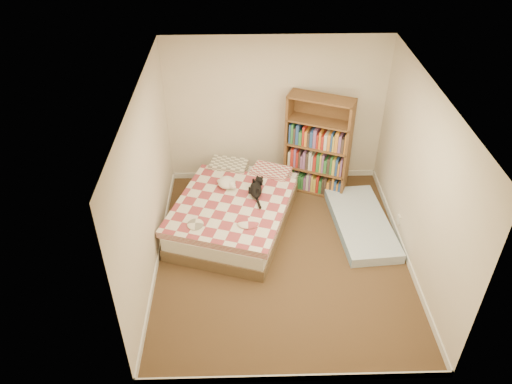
{
  "coord_description": "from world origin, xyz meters",
  "views": [
    {
      "loc": [
        -0.51,
        -5.19,
        4.91
      ],
      "look_at": [
        -0.36,
        0.3,
        0.91
      ],
      "focal_mm": 35.0,
      "sensor_mm": 36.0,
      "label": 1
    }
  ],
  "objects_px": {
    "bookshelf": "(316,158)",
    "floor_mattress": "(361,223)",
    "bed": "(235,210)",
    "white_dog": "(227,183)",
    "black_cat": "(256,188)"
  },
  "relations": [
    {
      "from": "bed",
      "to": "floor_mattress",
      "type": "xyz_separation_m",
      "value": [
        1.92,
        -0.15,
        -0.18
      ]
    },
    {
      "from": "bookshelf",
      "to": "black_cat",
      "type": "distance_m",
      "value": 1.27
    },
    {
      "from": "bookshelf",
      "to": "floor_mattress",
      "type": "bearing_deg",
      "value": -36.93
    },
    {
      "from": "black_cat",
      "to": "white_dog",
      "type": "bearing_deg",
      "value": 175.58
    },
    {
      "from": "bookshelf",
      "to": "floor_mattress",
      "type": "xyz_separation_m",
      "value": [
        0.59,
        -1.03,
        -0.53
      ]
    },
    {
      "from": "black_cat",
      "to": "bookshelf",
      "type": "bearing_deg",
      "value": 52.61
    },
    {
      "from": "bookshelf",
      "to": "white_dog",
      "type": "height_order",
      "value": "bookshelf"
    },
    {
      "from": "bed",
      "to": "floor_mattress",
      "type": "distance_m",
      "value": 1.93
    },
    {
      "from": "black_cat",
      "to": "white_dog",
      "type": "xyz_separation_m",
      "value": [
        -0.43,
        0.15,
        0.0
      ]
    },
    {
      "from": "floor_mattress",
      "to": "white_dog",
      "type": "relative_size",
      "value": 5.6
    },
    {
      "from": "bed",
      "to": "bookshelf",
      "type": "relative_size",
      "value": 1.47
    },
    {
      "from": "bookshelf",
      "to": "white_dog",
      "type": "xyz_separation_m",
      "value": [
        -1.43,
        -0.63,
        -0.02
      ]
    },
    {
      "from": "floor_mattress",
      "to": "black_cat",
      "type": "xyz_separation_m",
      "value": [
        -1.59,
        0.25,
        0.5
      ]
    },
    {
      "from": "bookshelf",
      "to": "black_cat",
      "type": "xyz_separation_m",
      "value": [
        -1.0,
        -0.78,
        -0.02
      ]
    },
    {
      "from": "bookshelf",
      "to": "black_cat",
      "type": "relative_size",
      "value": 2.46
    }
  ]
}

